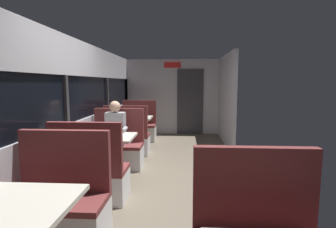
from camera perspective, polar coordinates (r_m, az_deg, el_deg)
The scene contains 13 objects.
ground_plane at distance 4.10m, azimuth -1.64°, elevation -15.93°, with size 3.30×9.20×0.02m, color #665B4C.
carriage_window_panel_left at distance 4.20m, azimuth -21.85°, elevation -0.07°, with size 0.09×8.48×2.30m.
carriage_end_bulkhead at distance 7.98m, azimuth 1.41°, elevation 3.75°, with size 2.90×0.11×2.30m.
carriage_aisle_panel_right at distance 6.87m, azimuth 12.75°, elevation 3.16°, with size 0.08×2.40×2.30m, color #B2B2B7.
dining_table_near_window at distance 2.28m, azimuth -31.48°, elevation -18.58°, with size 0.90×0.70×0.74m.
bench_near_window_facing_entry at distance 2.96m, azimuth -22.91°, elevation -18.79°, with size 0.95×0.50×1.10m.
dining_table_mid_window at distance 4.25m, azimuth -13.63°, elevation -6.11°, with size 0.90×0.70×0.74m.
bench_mid_window_facing_end at distance 3.70m, azimuth -16.73°, elevation -13.21°, with size 0.95×0.50×1.10m.
bench_mid_window_facing_entry at distance 4.97m, azimuth -11.15°, elevation -7.81°, with size 0.95×0.50×1.10m.
dining_table_far_window at distance 6.42m, azimuth -7.69°, elevation -1.57°, with size 0.90×0.70×0.74m.
bench_far_window_facing_end at distance 5.81m, azimuth -8.97°, elevation -5.63°, with size 0.95×0.50×1.10m.
bench_far_window_facing_entry at distance 7.15m, azimuth -6.57°, elevation -3.21°, with size 0.95×0.50×1.10m.
seated_passenger at distance 4.86m, azimuth -11.43°, elevation -5.64°, with size 0.47×0.55×1.26m.
Camera 1 is at (0.34, -3.76, 1.59)m, focal length 27.43 mm.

